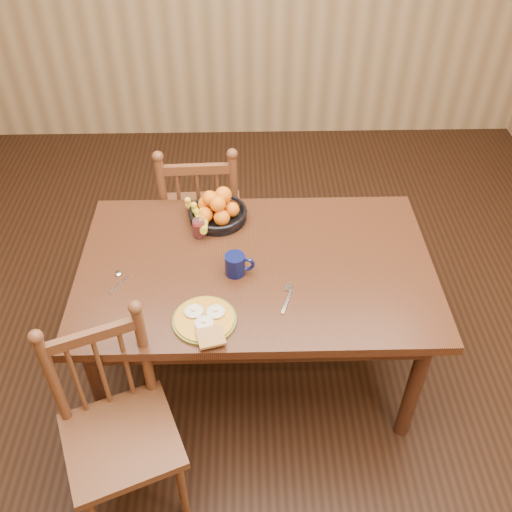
{
  "coord_description": "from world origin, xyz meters",
  "views": [
    {
      "loc": [
        -0.04,
        -1.89,
        2.5
      ],
      "look_at": [
        0.0,
        0.0,
        0.8
      ],
      "focal_mm": 40.0,
      "sensor_mm": 36.0,
      "label": 1
    }
  ],
  "objects_px": {
    "chair_near": "(118,429)",
    "fruit_bowl": "(216,210)",
    "dining_table": "(256,278)",
    "breakfast_plate": "(205,320)",
    "chair_far": "(202,217)",
    "coffee_mug": "(236,264)"
  },
  "relations": [
    {
      "from": "dining_table",
      "to": "fruit_bowl",
      "type": "height_order",
      "value": "fruit_bowl"
    },
    {
      "from": "chair_near",
      "to": "breakfast_plate",
      "type": "relative_size",
      "value": 3.21
    },
    {
      "from": "breakfast_plate",
      "to": "fruit_bowl",
      "type": "xyz_separation_m",
      "value": [
        0.03,
        0.68,
        0.04
      ]
    },
    {
      "from": "dining_table",
      "to": "fruit_bowl",
      "type": "xyz_separation_m",
      "value": [
        -0.19,
        0.33,
        0.14
      ]
    },
    {
      "from": "chair_near",
      "to": "coffee_mug",
      "type": "relative_size",
      "value": 7.2
    },
    {
      "from": "dining_table",
      "to": "breakfast_plate",
      "type": "xyz_separation_m",
      "value": [
        -0.22,
        -0.34,
        0.1
      ]
    },
    {
      "from": "chair_near",
      "to": "coffee_mug",
      "type": "distance_m",
      "value": 0.83
    },
    {
      "from": "breakfast_plate",
      "to": "fruit_bowl",
      "type": "height_order",
      "value": "fruit_bowl"
    },
    {
      "from": "chair_far",
      "to": "breakfast_plate",
      "type": "xyz_separation_m",
      "value": [
        0.08,
        -1.04,
        0.28
      ]
    },
    {
      "from": "coffee_mug",
      "to": "breakfast_plate",
      "type": "bearing_deg",
      "value": -113.75
    },
    {
      "from": "dining_table",
      "to": "fruit_bowl",
      "type": "distance_m",
      "value": 0.41
    },
    {
      "from": "breakfast_plate",
      "to": "fruit_bowl",
      "type": "relative_size",
      "value": 0.92
    },
    {
      "from": "chair_far",
      "to": "breakfast_plate",
      "type": "height_order",
      "value": "chair_far"
    },
    {
      "from": "chair_near",
      "to": "breakfast_plate",
      "type": "height_order",
      "value": "chair_near"
    },
    {
      "from": "dining_table",
      "to": "fruit_bowl",
      "type": "relative_size",
      "value": 4.94
    },
    {
      "from": "chair_near",
      "to": "fruit_bowl",
      "type": "distance_m",
      "value": 1.11
    },
    {
      "from": "dining_table",
      "to": "chair_far",
      "type": "bearing_deg",
      "value": 113.02
    },
    {
      "from": "chair_far",
      "to": "fruit_bowl",
      "type": "height_order",
      "value": "chair_far"
    },
    {
      "from": "breakfast_plate",
      "to": "chair_near",
      "type": "bearing_deg",
      "value": -138.65
    },
    {
      "from": "chair_far",
      "to": "breakfast_plate",
      "type": "distance_m",
      "value": 1.08
    },
    {
      "from": "chair_near",
      "to": "fruit_bowl",
      "type": "bearing_deg",
      "value": 47.12
    },
    {
      "from": "chair_far",
      "to": "fruit_bowl",
      "type": "distance_m",
      "value": 0.5
    }
  ]
}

